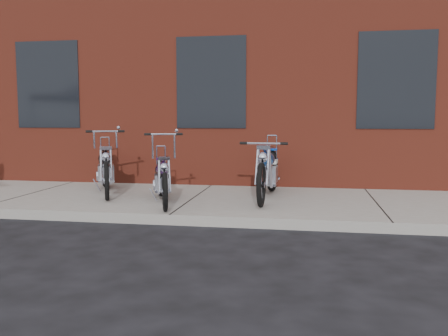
# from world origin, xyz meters

# --- Properties ---
(ground) EXTENTS (120.00, 120.00, 0.00)m
(ground) POSITION_xyz_m (0.00, 0.00, 0.00)
(ground) COLOR black
(ground) RESTS_ON ground
(sidewalk) EXTENTS (22.00, 3.00, 0.15)m
(sidewalk) POSITION_xyz_m (0.00, 1.50, 0.07)
(sidewalk) COLOR gray
(sidewalk) RESTS_ON ground
(building_brick) EXTENTS (22.00, 10.00, 8.00)m
(building_brick) POSITION_xyz_m (0.00, 8.00, 4.00)
(building_brick) COLOR maroon
(building_brick) RESTS_ON ground
(chopper_purple) EXTENTS (0.80, 1.93, 1.13)m
(chopper_purple) POSITION_xyz_m (-0.38, 0.92, 0.51)
(chopper_purple) COLOR black
(chopper_purple) RESTS_ON sidewalk
(chopper_blue) EXTENTS (0.58, 2.39, 1.04)m
(chopper_blue) POSITION_xyz_m (1.24, 1.69, 0.58)
(chopper_blue) COLOR black
(chopper_blue) RESTS_ON sidewalk
(chopper_third) EXTENTS (1.03, 2.10, 1.15)m
(chopper_third) POSITION_xyz_m (-1.68, 1.72, 0.56)
(chopper_third) COLOR black
(chopper_third) RESTS_ON sidewalk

